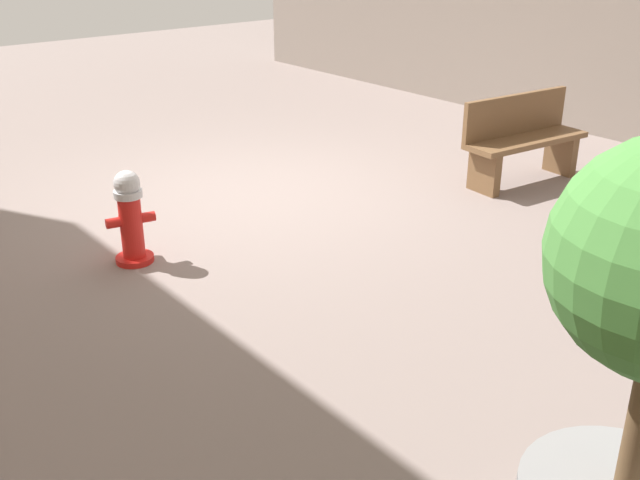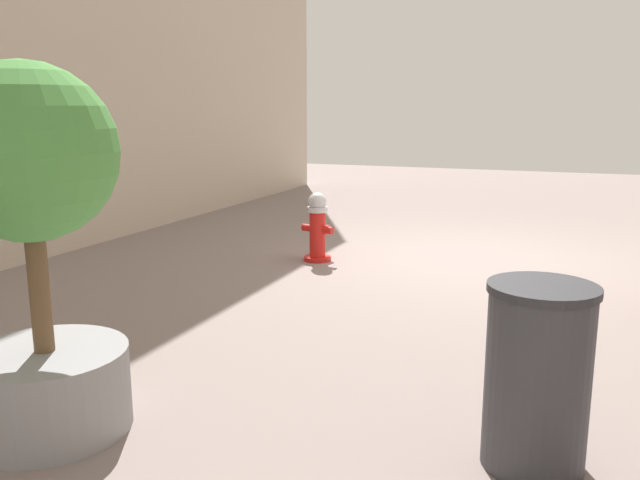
% 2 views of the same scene
% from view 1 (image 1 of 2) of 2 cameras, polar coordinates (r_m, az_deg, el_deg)
% --- Properties ---
extents(ground_plane, '(23.40, 23.40, 0.00)m').
position_cam_1_polar(ground_plane, '(8.00, -4.96, 3.50)').
color(ground_plane, gray).
extents(fire_hydrant, '(0.42, 0.39, 0.82)m').
position_cam_1_polar(fire_hydrant, '(6.46, -14.28, 1.71)').
color(fire_hydrant, red).
rests_on(fire_hydrant, ground_plane).
extents(bench_near, '(1.54, 0.59, 0.95)m').
position_cam_1_polar(bench_near, '(8.53, 15.15, 7.50)').
color(bench_near, brown).
rests_on(bench_near, ground_plane).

